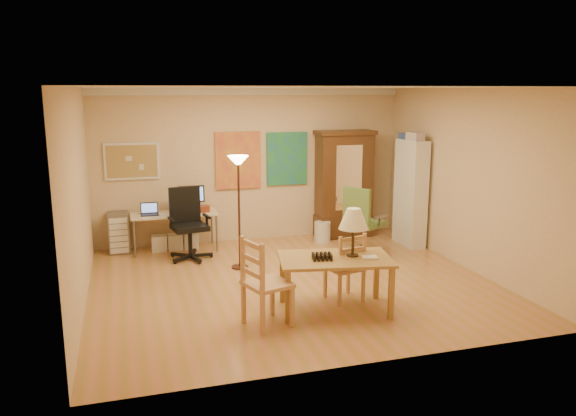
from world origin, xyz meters
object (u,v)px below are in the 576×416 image
object	(u,v)px
office_chair_green	(363,237)
armoire	(344,191)
dining_table	(342,247)
computer_desk	(176,227)
bookshelf	(410,193)
office_chair_black	(189,240)

from	to	relation	value
office_chair_green	armoire	distance (m)	1.40
dining_table	computer_desk	bearing A→B (deg)	117.40
dining_table	bookshelf	xyz separation A→B (m)	(2.25, 2.46, 0.11)
dining_table	office_chair_green	bearing A→B (deg)	59.67
bookshelf	computer_desk	bearing A→B (deg)	168.47
dining_table	bookshelf	bearing A→B (deg)	47.46
dining_table	office_chair_green	size ratio (longest dim) A/B	1.28
office_chair_black	armoire	world-z (taller)	armoire
computer_desk	bookshelf	world-z (taller)	bookshelf
office_chair_black	office_chair_green	size ratio (longest dim) A/B	1.00
office_chair_green	bookshelf	bearing A→B (deg)	20.29
dining_table	armoire	world-z (taller)	armoire
office_chair_green	dining_table	bearing A→B (deg)	-120.33
dining_table	office_chair_black	distance (m)	3.14
dining_table	office_chair_green	xyz separation A→B (m)	(1.21, 2.07, -0.50)
computer_desk	armoire	size ratio (longest dim) A/B	0.73
dining_table	armoire	distance (m)	3.62
office_chair_black	office_chair_green	distance (m)	2.82
dining_table	office_chair_green	world-z (taller)	dining_table
computer_desk	office_chair_green	size ratio (longest dim) A/B	1.24
computer_desk	office_chair_black	xyz separation A→B (m)	(0.15, -0.57, -0.09)
office_chair_green	bookshelf	xyz separation A→B (m)	(1.04, 0.39, 0.61)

